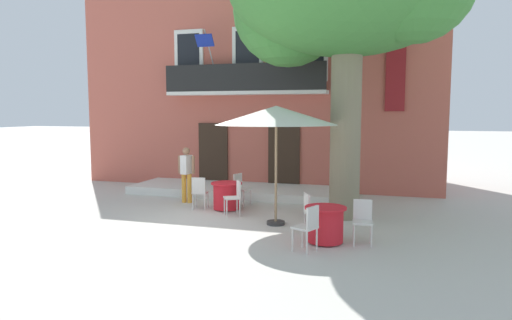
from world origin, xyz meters
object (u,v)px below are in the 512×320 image
object	(u,v)px
cafe_table_middle	(325,224)
cafe_chair_middle_0	(363,219)
pedestrian_near_entrance	(187,172)
cafe_chair_near_tree_0	(235,195)
cafe_table_near_tree	(227,196)
cafe_chair_middle_2	(308,225)
cafe_umbrella	(276,116)
cafe_chair_near_tree_2	(200,191)
cafe_chair_middle_1	(311,210)
cafe_chair_near_tree_1	(241,187)

from	to	relation	value
cafe_table_middle	cafe_chair_middle_0	bearing A→B (deg)	11.64
pedestrian_near_entrance	cafe_chair_near_tree_0	bearing A→B (deg)	-31.53
cafe_table_near_tree	cafe_chair_middle_2	distance (m)	4.27
cafe_table_middle	cafe_chair_middle_2	bearing A→B (deg)	-107.92
cafe_chair_near_tree_0	cafe_umbrella	size ratio (longest dim) A/B	0.31
cafe_chair_near_tree_2	cafe_umbrella	world-z (taller)	cafe_umbrella
cafe_chair_near_tree_0	cafe_chair_near_tree_2	size ratio (longest dim) A/B	1.00
cafe_chair_middle_1	cafe_chair_middle_0	bearing A→B (deg)	-22.77
cafe_table_middle	cafe_umbrella	xyz separation A→B (m)	(-1.37, 1.21, 2.22)
cafe_chair_near_tree_0	cafe_chair_middle_0	xyz separation A→B (m)	(3.38, -1.70, 0.00)
cafe_chair_middle_0	cafe_table_middle	bearing A→B (deg)	-168.36
cafe_table_near_tree	cafe_umbrella	world-z (taller)	cafe_umbrella
cafe_table_middle	cafe_chair_middle_2	xyz separation A→B (m)	(-0.23, -0.72, 0.14)
cafe_table_near_tree	cafe_chair_middle_0	size ratio (longest dim) A/B	0.95
cafe_chair_near_tree_1	cafe_umbrella	world-z (taller)	cafe_umbrella
pedestrian_near_entrance	cafe_chair_near_tree_1	bearing A→B (deg)	4.99
cafe_table_near_tree	pedestrian_near_entrance	size ratio (longest dim) A/B	0.52
cafe_chair_near_tree_1	cafe_chair_middle_0	distance (m)	4.77
cafe_table_middle	cafe_chair_middle_0	distance (m)	0.77
pedestrian_near_entrance	cafe_table_middle	bearing A→B (deg)	-33.53
cafe_table_near_tree	pedestrian_near_entrance	world-z (taller)	pedestrian_near_entrance
cafe_umbrella	cafe_chair_near_tree_1	bearing A→B (deg)	128.46
cafe_chair_near_tree_2	cafe_chair_middle_1	bearing A→B (deg)	-25.42
cafe_chair_near_tree_0	cafe_umbrella	distance (m)	2.52
cafe_chair_near_tree_0	cafe_chair_middle_2	bearing A→B (deg)	-46.75
cafe_chair_middle_0	cafe_chair_middle_1	world-z (taller)	same
cafe_chair_near_tree_2	cafe_table_middle	size ratio (longest dim) A/B	1.05
cafe_table_middle	cafe_umbrella	distance (m)	2.88
cafe_chair_near_tree_1	cafe_chair_middle_1	distance (m)	3.60
cafe_chair_near_tree_1	cafe_chair_near_tree_2	distance (m)	1.28
cafe_chair_middle_1	cafe_chair_near_tree_2	bearing A→B (deg)	154.58
cafe_chair_middle_0	cafe_chair_middle_1	bearing A→B (deg)	157.23
pedestrian_near_entrance	cafe_chair_middle_1	bearing A→B (deg)	-29.94
cafe_chair_middle_1	pedestrian_near_entrance	distance (m)	4.85
cafe_chair_near_tree_0	cafe_table_middle	world-z (taller)	cafe_chair_near_tree_0
cafe_chair_middle_2	cafe_table_near_tree	bearing A→B (deg)	132.17
cafe_chair_middle_0	cafe_umbrella	bearing A→B (deg)	153.42
cafe_table_near_tree	cafe_chair_near_tree_1	bearing A→B (deg)	78.14
cafe_table_middle	cafe_chair_middle_1	distance (m)	0.77
cafe_table_near_tree	cafe_table_middle	world-z (taller)	same
cafe_chair_near_tree_1	cafe_chair_middle_0	size ratio (longest dim) A/B	1.00
cafe_chair_middle_1	cafe_umbrella	xyz separation A→B (m)	(-0.97, 0.58, 2.08)
cafe_chair_middle_1	cafe_chair_middle_2	distance (m)	1.36
cafe_table_near_tree	cafe_chair_middle_0	world-z (taller)	cafe_chair_middle_0
cafe_umbrella	cafe_table_near_tree	bearing A→B (deg)	144.29
cafe_chair_near_tree_0	cafe_chair_middle_1	xyz separation A→B (m)	(2.24, -1.21, 0.00)
cafe_chair_near_tree_0	pedestrian_near_entrance	distance (m)	2.32
cafe_chair_near_tree_2	cafe_chair_middle_0	distance (m)	5.03
cafe_table_middle	cafe_chair_middle_2	world-z (taller)	cafe_chair_middle_2
cafe_chair_middle_0	cafe_chair_middle_2	world-z (taller)	same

